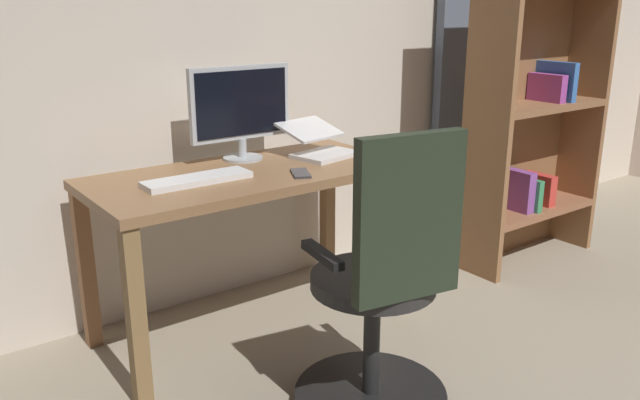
{
  "coord_description": "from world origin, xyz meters",
  "views": [
    {
      "loc": [
        2.59,
        0.14,
        1.42
      ],
      "look_at": [
        1.32,
        -1.57,
        0.76
      ],
      "focal_mm": 36.29,
      "sensor_mm": 36.0,
      "label": 1
    }
  ],
  "objects_px": {
    "office_chair": "(384,293)",
    "laptop": "(320,145)",
    "cell_phone_by_monitor": "(301,173)",
    "bookshelf": "(530,105)",
    "computer_keyboard": "(197,179)",
    "desk": "(249,194)",
    "computer_monitor": "(241,107)"
  },
  "relations": [
    {
      "from": "cell_phone_by_monitor",
      "to": "computer_keyboard",
      "type": "bearing_deg",
      "value": 6.23
    },
    {
      "from": "cell_phone_by_monitor",
      "to": "bookshelf",
      "type": "xyz_separation_m",
      "value": [
        -1.56,
        -0.03,
        0.14
      ]
    },
    {
      "from": "computer_monitor",
      "to": "computer_keyboard",
      "type": "height_order",
      "value": "computer_monitor"
    },
    {
      "from": "desk",
      "to": "bookshelf",
      "type": "distance_m",
      "value": 1.73
    },
    {
      "from": "laptop",
      "to": "computer_keyboard",
      "type": "bearing_deg",
      "value": -3.63
    },
    {
      "from": "office_chair",
      "to": "cell_phone_by_monitor",
      "type": "height_order",
      "value": "office_chair"
    },
    {
      "from": "computer_monitor",
      "to": "computer_keyboard",
      "type": "distance_m",
      "value": 0.48
    },
    {
      "from": "cell_phone_by_monitor",
      "to": "bookshelf",
      "type": "height_order",
      "value": "bookshelf"
    },
    {
      "from": "computer_monitor",
      "to": "desk",
      "type": "bearing_deg",
      "value": 65.9
    },
    {
      "from": "bookshelf",
      "to": "cell_phone_by_monitor",
      "type": "bearing_deg",
      "value": 1.13
    },
    {
      "from": "bookshelf",
      "to": "desk",
      "type": "bearing_deg",
      "value": -5.17
    },
    {
      "from": "office_chair",
      "to": "computer_keyboard",
      "type": "relative_size",
      "value": 2.4
    },
    {
      "from": "desk",
      "to": "laptop",
      "type": "relative_size",
      "value": 3.87
    },
    {
      "from": "cell_phone_by_monitor",
      "to": "desk",
      "type": "bearing_deg",
      "value": -26.6
    },
    {
      "from": "cell_phone_by_monitor",
      "to": "computer_monitor",
      "type": "bearing_deg",
      "value": -56.06
    },
    {
      "from": "computer_keyboard",
      "to": "bookshelf",
      "type": "xyz_separation_m",
      "value": [
        -1.96,
        0.11,
        0.13
      ]
    },
    {
      "from": "office_chair",
      "to": "computer_monitor",
      "type": "bearing_deg",
      "value": 96.86
    },
    {
      "from": "office_chair",
      "to": "computer_monitor",
      "type": "xyz_separation_m",
      "value": [
        -0.06,
        -1.03,
        0.5
      ]
    },
    {
      "from": "laptop",
      "to": "cell_phone_by_monitor",
      "type": "bearing_deg",
      "value": 29.41
    },
    {
      "from": "computer_keyboard",
      "to": "desk",
      "type": "bearing_deg",
      "value": -170.65
    },
    {
      "from": "laptop",
      "to": "bookshelf",
      "type": "relative_size",
      "value": 0.2
    },
    {
      "from": "cell_phone_by_monitor",
      "to": "bookshelf",
      "type": "distance_m",
      "value": 1.57
    },
    {
      "from": "desk",
      "to": "cell_phone_by_monitor",
      "type": "height_order",
      "value": "cell_phone_by_monitor"
    },
    {
      "from": "desk",
      "to": "office_chair",
      "type": "xyz_separation_m",
      "value": [
        -0.03,
        0.83,
        -0.16
      ]
    },
    {
      "from": "desk",
      "to": "cell_phone_by_monitor",
      "type": "relative_size",
      "value": 9.35
    },
    {
      "from": "office_chair",
      "to": "laptop",
      "type": "height_order",
      "value": "office_chair"
    },
    {
      "from": "office_chair",
      "to": "desk",
      "type": "bearing_deg",
      "value": 102.2
    },
    {
      "from": "laptop",
      "to": "bookshelf",
      "type": "xyz_separation_m",
      "value": [
        -1.3,
        0.2,
        0.09
      ]
    },
    {
      "from": "computer_keyboard",
      "to": "bookshelf",
      "type": "height_order",
      "value": "bookshelf"
    },
    {
      "from": "laptop",
      "to": "bookshelf",
      "type": "distance_m",
      "value": 1.31
    },
    {
      "from": "computer_monitor",
      "to": "bookshelf",
      "type": "bearing_deg",
      "value": 167.75
    },
    {
      "from": "cell_phone_by_monitor",
      "to": "bookshelf",
      "type": "relative_size",
      "value": 0.08
    }
  ]
}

